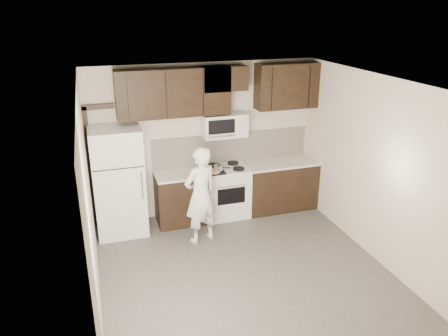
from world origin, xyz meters
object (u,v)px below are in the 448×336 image
person (201,195)px  refrigerator (119,181)px  stove (226,191)px  microwave (224,125)px

person → refrigerator: bearing=-50.8°
stove → refrigerator: size_ratio=0.52×
microwave → refrigerator: 2.00m
refrigerator → stove: bearing=1.5°
microwave → person: microwave is taller
person → stove: bearing=-151.8°
stove → microwave: microwave is taller
refrigerator → person: refrigerator is taller
microwave → person: (-0.66, -0.86, -0.86)m
stove → refrigerator: refrigerator is taller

